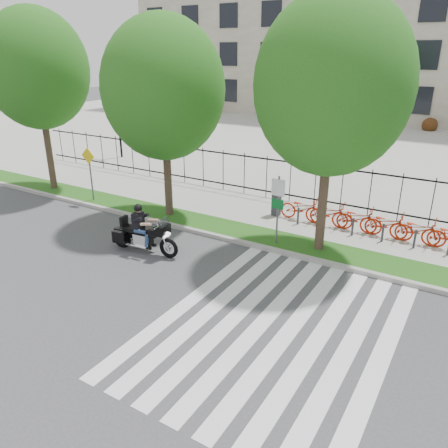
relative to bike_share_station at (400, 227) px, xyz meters
The scene contains 16 objects.
ground 9.69m from the bike_share_station, 131.86° to the right, with size 120.00×120.00×0.00m, color #3E3E40.
curb 7.18m from the bike_share_station, 154.34° to the right, with size 60.00×0.20×0.15m, color #999790.
grass_verge 6.85m from the bike_share_station, 160.78° to the right, with size 60.00×1.50×0.15m, color #1C5214.
sidewalk 6.48m from the bike_share_station, behind, with size 60.00×3.50×0.15m, color #ACAAA1.
plaza 18.94m from the bike_share_station, 109.91° to the left, with size 80.00×34.00×0.10m, color #ACAAA1.
crosswalk_stripes 7.41m from the bike_share_station, 102.71° to the right, with size 5.70×8.00×0.01m, color silver, non-canonical shape.
iron_fence 6.77m from the bike_share_station, 162.76° to the left, with size 30.00×0.06×2.00m, color black, non-canonical shape.
office_building 39.38m from the bike_share_station, 99.70° to the left, with size 60.00×21.90×20.15m.
lamp_post_left 19.23m from the bike_share_station, 165.41° to the left, with size 1.06×0.70×4.25m.
street_tree_0 17.34m from the bike_share_station, behind, with size 4.78×4.78×8.47m.
street_tree_1 10.32m from the bike_share_station, 165.89° to the right, with size 4.80×4.80×7.91m.
street_tree_2 5.94m from the bike_share_station, 135.26° to the right, with size 4.93×4.93×8.37m.
bike_share_station is the anchor object (origin of this frame).
sign_pole_regulatory 4.71m from the bike_share_station, 145.15° to the right, with size 0.50×0.09×2.50m.
sign_pole_warning 13.47m from the bike_share_station, 168.77° to the right, with size 0.78×0.09×2.49m.
motorcycle_rider 9.33m from the bike_share_station, 144.05° to the right, with size 2.77×0.87×2.14m.
Camera 1 is at (8.64, -8.83, 6.68)m, focal length 35.00 mm.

